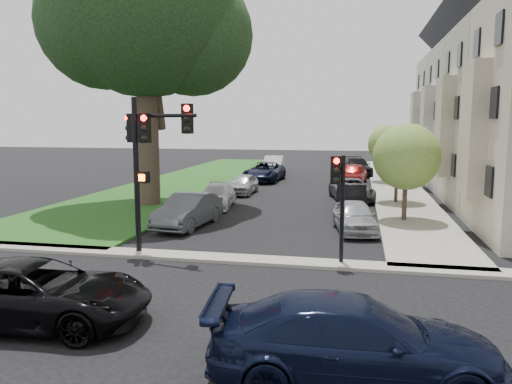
% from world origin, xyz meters
% --- Properties ---
extents(ground, '(140.00, 140.00, 0.00)m').
position_xyz_m(ground, '(0.00, 0.00, 0.00)').
color(ground, black).
rests_on(ground, ground).
extents(grass_strip, '(8.00, 44.00, 0.12)m').
position_xyz_m(grass_strip, '(-9.00, 24.00, 0.06)').
color(grass_strip, '#204E15').
rests_on(grass_strip, ground).
extents(sidewalk_right, '(3.50, 44.00, 0.12)m').
position_xyz_m(sidewalk_right, '(6.75, 24.00, 0.06)').
color(sidewalk_right, slate).
rests_on(sidewalk_right, ground).
extents(sidewalk_cross, '(60.00, 1.00, 0.12)m').
position_xyz_m(sidewalk_cross, '(0.00, 2.00, 0.06)').
color(sidewalk_cross, slate).
rests_on(sidewalk_cross, ground).
extents(house_c, '(7.70, 7.55, 15.97)m').
position_xyz_m(house_c, '(12.45, 23.00, 6.93)').
color(house_c, silver).
rests_on(house_c, ground).
extents(house_d, '(7.70, 7.55, 15.97)m').
position_xyz_m(house_d, '(12.45, 30.50, 6.93)').
color(house_d, '#AAA799').
rests_on(house_d, ground).
extents(eucalyptus, '(11.55, 10.48, 16.36)m').
position_xyz_m(eucalyptus, '(-7.75, 12.16, 11.17)').
color(eucalyptus, '#423129').
rests_on(eucalyptus, ground).
extents(small_tree_a, '(3.15, 3.15, 4.72)m').
position_xyz_m(small_tree_a, '(6.20, 10.12, 3.14)').
color(small_tree_a, '#423129').
rests_on(small_tree_a, ground).
extents(small_tree_b, '(2.73, 2.73, 4.10)m').
position_xyz_m(small_tree_b, '(6.20, 15.64, 2.73)').
color(small_tree_b, '#423129').
rests_on(small_tree_b, ground).
extents(small_tree_c, '(3.04, 3.04, 4.56)m').
position_xyz_m(small_tree_c, '(6.20, 25.97, 3.03)').
color(small_tree_c, '#423129').
rests_on(small_tree_c, ground).
extents(traffic_signal_main, '(2.77, 0.80, 5.65)m').
position_xyz_m(traffic_signal_main, '(-3.36, 2.24, 3.90)').
color(traffic_signal_main, black).
rests_on(traffic_signal_main, ground).
extents(traffic_signal_secondary, '(0.49, 0.40, 3.70)m').
position_xyz_m(traffic_signal_secondary, '(3.37, 2.19, 2.58)').
color(traffic_signal_secondary, black).
rests_on(traffic_signal_secondary, ground).
extents(car_cross_near, '(5.67, 3.03, 1.52)m').
position_xyz_m(car_cross_near, '(-3.46, -4.25, 0.76)').
color(car_cross_near, black).
rests_on(car_cross_near, ground).
extents(car_cross_far, '(5.64, 2.75, 1.58)m').
position_xyz_m(car_cross_far, '(3.99, -5.44, 0.79)').
color(car_cross_far, black).
rests_on(car_cross_far, ground).
extents(car_parked_0, '(2.29, 4.28, 1.39)m').
position_xyz_m(car_parked_0, '(3.89, 7.48, 0.69)').
color(car_parked_0, '#999BA0').
rests_on(car_parked_0, ground).
extents(car_parked_1, '(1.68, 4.46, 1.46)m').
position_xyz_m(car_parked_1, '(3.67, 12.35, 0.73)').
color(car_parked_1, black).
rests_on(car_parked_1, ground).
extents(car_parked_2, '(3.16, 5.16, 1.34)m').
position_xyz_m(car_parked_2, '(3.63, 16.46, 0.67)').
color(car_parked_2, '#3F4247').
rests_on(car_parked_2, ground).
extents(car_parked_3, '(2.46, 4.85, 1.58)m').
position_xyz_m(car_parked_3, '(3.58, 24.78, 0.79)').
color(car_parked_3, maroon).
rests_on(car_parked_3, ground).
extents(car_parked_4, '(3.12, 5.77, 1.59)m').
position_xyz_m(car_parked_4, '(3.84, 31.01, 0.79)').
color(car_parked_4, black).
rests_on(car_parked_4, ground).
extents(car_parked_5, '(2.10, 4.77, 1.52)m').
position_xyz_m(car_parked_5, '(-3.57, 7.00, 0.76)').
color(car_parked_5, '#3F4247').
rests_on(car_parked_5, ground).
extents(car_parked_6, '(2.24, 4.59, 1.29)m').
position_xyz_m(car_parked_6, '(-3.75, 12.30, 0.64)').
color(car_parked_6, silver).
rests_on(car_parked_6, ground).
extents(car_parked_7, '(1.61, 3.95, 1.34)m').
position_xyz_m(car_parked_7, '(-3.52, 17.73, 0.67)').
color(car_parked_7, '#999BA0').
rests_on(car_parked_7, ground).
extents(car_parked_8, '(2.88, 5.71, 1.55)m').
position_xyz_m(car_parked_8, '(-3.41, 25.03, 0.77)').
color(car_parked_8, black).
rests_on(car_parked_8, ground).
extents(car_parked_9, '(1.99, 4.97, 1.61)m').
position_xyz_m(car_parked_9, '(-3.71, 31.35, 0.80)').
color(car_parked_9, silver).
rests_on(car_parked_9, ground).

